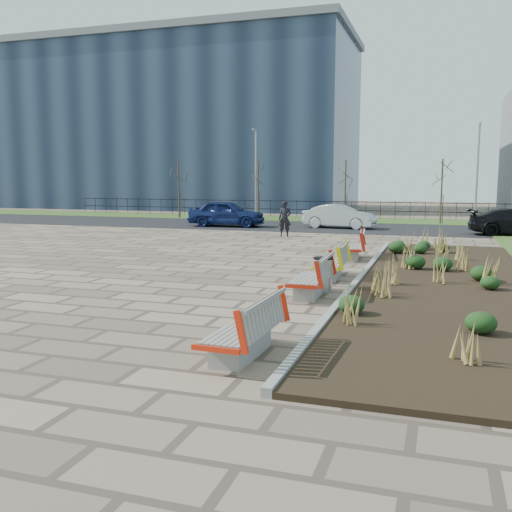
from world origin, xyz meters
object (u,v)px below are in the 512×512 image
(bench_d, at_px, (351,245))
(litter_bin, at_px, (323,275))
(car_blue, at_px, (227,213))
(lamp_east, at_px, (477,175))
(lamp_west, at_px, (256,175))
(bench_b, at_px, (310,276))
(car_silver, at_px, (340,216))
(bench_c, at_px, (330,261))
(pedestrian, at_px, (285,219))
(bench_a, at_px, (241,327))

(bench_d, distance_m, litter_bin, 6.20)
(car_blue, relative_size, lamp_east, 0.75)
(car_blue, height_order, lamp_west, lamp_west)
(bench_b, xyz_separation_m, lamp_east, (5.00, 23.29, 2.54))
(car_silver, relative_size, lamp_east, 0.68)
(bench_b, height_order, bench_c, same)
(pedestrian, bearing_deg, bench_d, -72.50)
(lamp_west, bearing_deg, car_blue, -90.78)
(pedestrian, bearing_deg, bench_b, -87.28)
(lamp_west, height_order, lamp_east, same)
(bench_a, height_order, car_blue, car_blue)
(bench_d, bearing_deg, bench_c, -96.75)
(car_blue, relative_size, lamp_west, 0.75)
(litter_bin, height_order, pedestrian, pedestrian)
(pedestrian, height_order, car_silver, pedestrian)
(car_silver, bearing_deg, litter_bin, -164.70)
(pedestrian, bearing_deg, litter_bin, -85.68)
(litter_bin, height_order, car_blue, car_blue)
(bench_b, bearing_deg, pedestrian, 105.95)
(lamp_west, bearing_deg, pedestrian, -64.23)
(bench_a, xyz_separation_m, lamp_east, (5.00, 28.40, 2.54))
(bench_a, xyz_separation_m, pedestrian, (-4.34, 18.74, 0.37))
(bench_a, distance_m, bench_d, 11.91)
(car_silver, bearing_deg, bench_d, -161.43)
(bench_a, relative_size, litter_bin, 2.41)
(bench_a, bearing_deg, bench_d, 92.23)
(lamp_east, bearing_deg, litter_bin, -101.93)
(bench_a, height_order, pedestrian, pedestrian)
(car_blue, height_order, car_silver, car_blue)
(lamp_east, bearing_deg, bench_a, -99.99)
(litter_bin, bearing_deg, lamp_west, 112.10)
(bench_d, relative_size, car_silver, 0.51)
(bench_c, height_order, lamp_east, lamp_east)
(lamp_west, bearing_deg, bench_b, -68.87)
(bench_c, bearing_deg, lamp_east, 73.46)
(bench_a, xyz_separation_m, bench_c, (0.00, 7.81, 0.00))
(car_silver, height_order, lamp_west, lamp_west)
(bench_b, distance_m, car_silver, 19.04)
(bench_c, xyz_separation_m, lamp_west, (-9.00, 20.58, 2.54))
(bench_d, distance_m, car_silver, 12.32)
(bench_d, distance_m, lamp_west, 18.95)
(bench_b, bearing_deg, bench_a, -91.70)
(bench_b, height_order, lamp_east, lamp_east)
(lamp_west, bearing_deg, litter_bin, -67.90)
(bench_d, bearing_deg, bench_a, -96.75)
(bench_c, relative_size, pedestrian, 1.20)
(lamp_east, bearing_deg, bench_d, -106.87)
(bench_c, bearing_deg, bench_d, 87.12)
(bench_c, relative_size, car_silver, 0.51)
(car_blue, bearing_deg, bench_d, -144.42)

